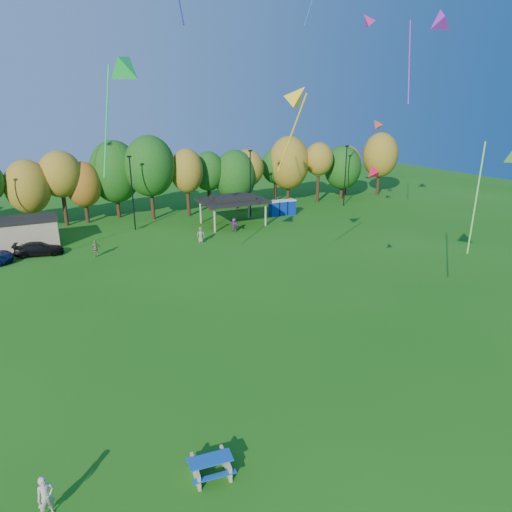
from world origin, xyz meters
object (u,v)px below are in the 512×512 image
porta_potties (282,208)px  car_d (39,249)px  kite_flyer (46,497)px  picnic_table (211,465)px

porta_potties → car_d: porta_potties is taller
porta_potties → kite_flyer: porta_potties is taller
porta_potties → kite_flyer: size_ratio=2.12×
porta_potties → picnic_table: (-26.17, -39.97, -0.64)m
porta_potties → picnic_table: size_ratio=1.89×
picnic_table → car_d: 36.03m
picnic_table → car_d: size_ratio=0.42×
car_d → porta_potties: bearing=-71.6°
picnic_table → kite_flyer: bearing=178.7°
car_d → kite_flyer: bearing=-171.1°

